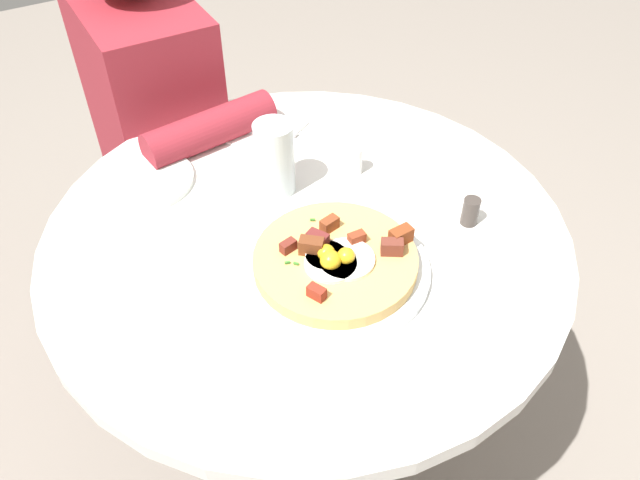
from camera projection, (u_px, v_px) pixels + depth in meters
The scene contains 12 objects.
ground_plane at pixel (311, 451), 1.56m from camera, with size 6.00×6.00×0.00m, color gray.
dining_table at pixel (307, 299), 1.17m from camera, with size 0.86×0.86×0.75m.
person_seated at pixel (166, 171), 1.55m from camera, with size 0.52×0.31×1.14m.
pizza_plate at pixel (335, 269), 0.97m from camera, with size 0.29×0.29×0.01m, color white.
breakfast_pizza at pixel (336, 260), 0.96m from camera, with size 0.25×0.25×0.05m.
bread_plate at pixel (142, 180), 1.13m from camera, with size 0.18×0.18×0.01m, color silver.
napkin at pixel (253, 127), 1.26m from camera, with size 0.17×0.14×0.00m, color white.
fork at pixel (248, 130), 1.24m from camera, with size 0.18×0.01×0.01m, color silver.
knife at pixel (259, 121), 1.26m from camera, with size 0.18×0.01×0.01m, color silver.
water_glass at pixel (275, 158), 1.08m from camera, with size 0.07×0.07×0.13m, color silver.
salt_shaker at pixel (355, 160), 1.14m from camera, with size 0.03×0.03×0.05m, color white.
pepper_shaker at pixel (470, 211), 1.04m from camera, with size 0.03×0.03×0.05m, color #3F3833.
Camera 1 is at (0.68, -0.36, 1.46)m, focal length 35.77 mm.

